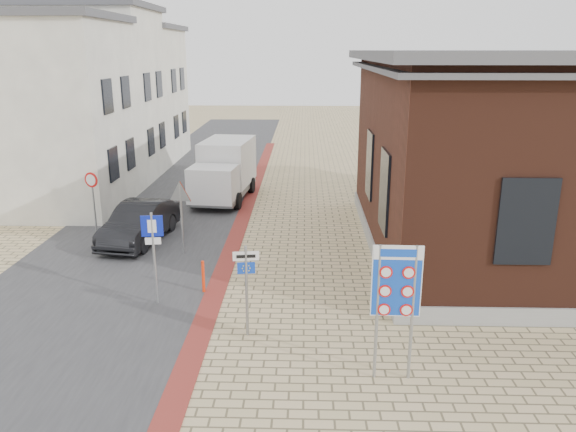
% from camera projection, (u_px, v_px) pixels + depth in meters
% --- Properties ---
extents(ground, '(120.00, 120.00, 0.00)m').
position_uv_depth(ground, '(279.00, 341.00, 13.68)').
color(ground, tan).
rests_on(ground, ground).
extents(road_strip, '(7.00, 60.00, 0.02)m').
position_uv_depth(road_strip, '(184.00, 191.00, 28.21)').
color(road_strip, '#38383A').
rests_on(road_strip, ground).
extents(curb_strip, '(0.60, 40.00, 0.02)m').
position_uv_depth(curb_strip, '(242.00, 220.00, 23.32)').
color(curb_strip, maroon).
rests_on(curb_strip, ground).
extents(brick_building, '(13.00, 13.00, 6.80)m').
position_uv_depth(brick_building, '(551.00, 152.00, 19.14)').
color(brick_building, gray).
rests_on(brick_building, ground).
extents(townhouse_near, '(7.40, 6.40, 8.30)m').
position_uv_depth(townhouse_near, '(38.00, 113.00, 24.31)').
color(townhouse_near, beige).
rests_on(townhouse_near, ground).
extents(townhouse_mid, '(7.40, 6.40, 9.10)m').
position_uv_depth(townhouse_mid, '(89.00, 94.00, 29.95)').
color(townhouse_mid, beige).
rests_on(townhouse_mid, ground).
extents(townhouse_far, '(7.40, 6.40, 8.30)m').
position_uv_depth(townhouse_far, '(124.00, 93.00, 35.81)').
color(townhouse_far, beige).
rests_on(townhouse_far, ground).
extents(bike_rack, '(0.08, 1.80, 0.60)m').
position_uv_depth(bike_rack, '(377.00, 295.00, 15.64)').
color(bike_rack, slate).
rests_on(bike_rack, ground).
extents(sedan, '(2.15, 4.55, 1.44)m').
position_uv_depth(sedan, '(140.00, 223.00, 20.63)').
color(sedan, black).
rests_on(sedan, ground).
extents(box_truck, '(2.65, 5.40, 2.72)m').
position_uv_depth(box_truck, '(224.00, 170.00, 26.30)').
color(box_truck, slate).
rests_on(box_truck, ground).
extents(border_sign, '(1.04, 0.09, 3.04)m').
position_uv_depth(border_sign, '(396.00, 284.00, 11.55)').
color(border_sign, gray).
rests_on(border_sign, ground).
extents(essen_sign, '(0.63, 0.13, 2.34)m').
position_uv_depth(essen_sign, '(246.00, 277.00, 13.55)').
color(essen_sign, gray).
rests_on(essen_sign, ground).
extents(parking_sign, '(0.58, 0.11, 2.65)m').
position_uv_depth(parking_sign, '(153.00, 242.00, 15.18)').
color(parking_sign, gray).
rests_on(parking_sign, ground).
extents(yield_sign, '(0.88, 0.29, 2.54)m').
position_uv_depth(yield_sign, '(181.00, 200.00, 18.98)').
color(yield_sign, gray).
rests_on(yield_sign, ground).
extents(speed_sign, '(0.55, 0.22, 2.45)m').
position_uv_depth(speed_sign, '(93.00, 193.00, 21.09)').
color(speed_sign, gray).
rests_on(speed_sign, ground).
extents(bollard, '(0.11, 0.11, 0.98)m').
position_uv_depth(bollard, '(203.00, 277.00, 16.29)').
color(bollard, '#FD330D').
rests_on(bollard, ground).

